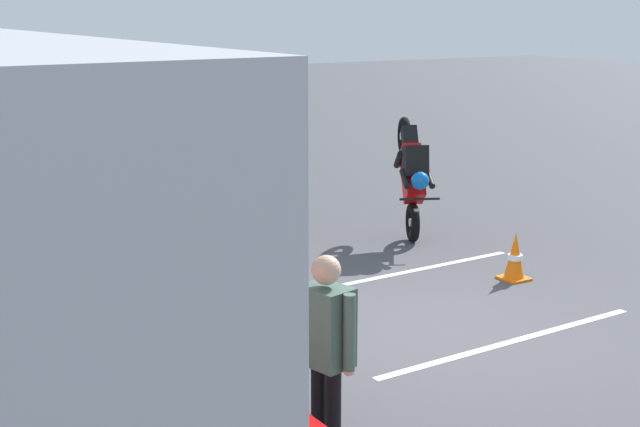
# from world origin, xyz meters

# --- Properties ---
(ground_plane) EXTENTS (80.00, 80.00, 0.00)m
(ground_plane) POSITION_xyz_m (0.00, 0.00, 0.00)
(ground_plane) COLOR #424247
(spectator_far_left) EXTENTS (0.58, 0.38, 1.67)m
(spectator_far_left) POSITION_xyz_m (-1.93, 2.29, 0.99)
(spectator_far_left) COLOR black
(spectator_far_left) RESTS_ON ground_plane
(spectator_left) EXTENTS (0.58, 0.36, 1.71)m
(spectator_left) POSITION_xyz_m (-0.91, 2.62, 1.01)
(spectator_left) COLOR black
(spectator_left) RESTS_ON ground_plane
(spectator_centre) EXTENTS (0.58, 0.37, 1.68)m
(spectator_centre) POSITION_xyz_m (0.20, 2.54, 1.00)
(spectator_centre) COLOR black
(spectator_centre) RESTS_ON ground_plane
(spectator_right) EXTENTS (0.58, 0.36, 1.69)m
(spectator_right) POSITION_xyz_m (1.30, 2.37, 1.00)
(spectator_right) COLOR black
(spectator_right) RESTS_ON ground_plane
(spectator_far_right) EXTENTS (0.57, 0.39, 1.81)m
(spectator_far_right) POSITION_xyz_m (2.36, 2.44, 1.09)
(spectator_far_right) COLOR #473823
(spectator_far_right) RESTS_ON ground_plane
(stunt_motorcycle) EXTENTS (1.76, 1.08, 1.90)m
(stunt_motorcycle) POSITION_xyz_m (3.13, -2.26, 1.06)
(stunt_motorcycle) COLOR black
(stunt_motorcycle) RESTS_ON ground_plane
(traffic_cone) EXTENTS (0.34, 0.34, 0.63)m
(traffic_cone) POSITION_xyz_m (0.82, -2.21, 0.30)
(traffic_cone) COLOR orange
(traffic_cone) RESTS_ON ground_plane
(bay_line_b) EXTENTS (0.22, 3.57, 0.01)m
(bay_line_b) POSITION_xyz_m (-0.79, -0.69, 0.00)
(bay_line_b) COLOR white
(bay_line_b) RESTS_ON ground_plane
(bay_line_c) EXTENTS (0.25, 4.53, 0.01)m
(bay_line_c) POSITION_xyz_m (1.77, -0.69, 0.00)
(bay_line_c) COLOR white
(bay_line_c) RESTS_ON ground_plane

